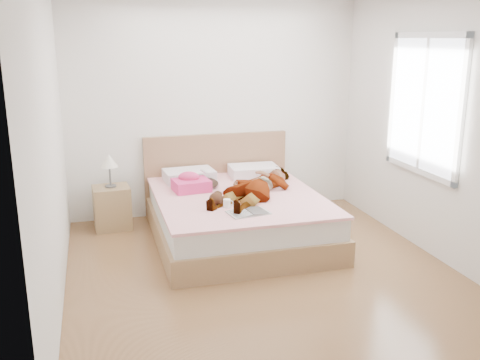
{
  "coord_description": "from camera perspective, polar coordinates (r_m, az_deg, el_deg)",
  "views": [
    {
      "loc": [
        -1.46,
        -4.4,
        2.16
      ],
      "look_at": [
        0.0,
        0.85,
        0.7
      ],
      "focal_mm": 40.0,
      "sensor_mm": 36.0,
      "label": 1
    }
  ],
  "objects": [
    {
      "name": "ground",
      "position": [
        5.11,
        2.58,
        -10.01
      ],
      "size": [
        4.0,
        4.0,
        0.0
      ],
      "primitive_type": "plane",
      "color": "#4C3018",
      "rests_on": "ground"
    },
    {
      "name": "magazine",
      "position": [
        5.18,
        0.9,
        -3.47
      ],
      "size": [
        0.42,
        0.31,
        0.02
      ],
      "color": "silver",
      "rests_on": "bed"
    },
    {
      "name": "hair",
      "position": [
        6.13,
        -4.56,
        -0.26
      ],
      "size": [
        0.61,
        0.67,
        0.08
      ],
      "primitive_type": "ellipsoid",
      "rotation": [
        0.0,
        0.0,
        0.33
      ],
      "color": "black",
      "rests_on": "bed"
    },
    {
      "name": "nightstand",
      "position": [
        6.36,
        -13.51,
        -2.52
      ],
      "size": [
        0.43,
        0.39,
        0.88
      ],
      "color": "olive",
      "rests_on": "ground"
    },
    {
      "name": "plush_toy",
      "position": [
        5.45,
        -2.54,
        -1.92
      ],
      "size": [
        0.2,
        0.25,
        0.12
      ],
      "color": "black",
      "rests_on": "bed"
    },
    {
      "name": "phone",
      "position": [
        6.06,
        -3.84,
        0.91
      ],
      "size": [
        0.1,
        0.09,
        0.05
      ],
      "primitive_type": "cube",
      "rotation": [
        0.44,
        0.0,
        0.86
      ],
      "color": "silver",
      "rests_on": "bed"
    },
    {
      "name": "coffee_mug",
      "position": [
        5.35,
        -1.39,
        -2.49
      ],
      "size": [
        0.11,
        0.09,
        0.08
      ],
      "color": "white",
      "rests_on": "bed"
    },
    {
      "name": "woman",
      "position": [
        5.83,
        1.8,
        -0.34
      ],
      "size": [
        1.49,
        1.59,
        0.22
      ],
      "primitive_type": "imported",
      "rotation": [
        0.0,
        0.0,
        -0.71
      ],
      "color": "white",
      "rests_on": "bed"
    },
    {
      "name": "bed",
      "position": [
        5.94,
        -0.48,
        -3.51
      ],
      "size": [
        1.8,
        2.08,
        1.0
      ],
      "color": "brown",
      "rests_on": "ground"
    },
    {
      "name": "room_shell",
      "position": [
        5.74,
        19.05,
        7.59
      ],
      "size": [
        4.0,
        4.0,
        4.0
      ],
      "color": "white",
      "rests_on": "ground"
    },
    {
      "name": "towel",
      "position": [
        5.95,
        -5.29,
        -0.34
      ],
      "size": [
        0.42,
        0.36,
        0.2
      ],
      "color": "#F6438A",
      "rests_on": "bed"
    }
  ]
}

